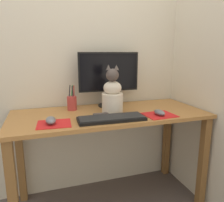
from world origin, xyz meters
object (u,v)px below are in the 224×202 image
at_px(monitor, 109,76).
at_px(keyboard, 112,118).
at_px(computer_mouse_left, 51,120).
at_px(pen_cup, 72,103).
at_px(computer_mouse_right, 159,112).
at_px(cat, 112,95).

distance_m(monitor, keyboard, 0.43).
height_order(keyboard, computer_mouse_left, computer_mouse_left).
bearing_deg(pen_cup, keyboard, -58.84).
distance_m(computer_mouse_right, cat, 0.33).
bearing_deg(monitor, pen_cup, -173.28).
distance_m(computer_mouse_left, cat, 0.45).
relative_size(computer_mouse_right, pen_cup, 0.57).
xyz_separation_m(computer_mouse_left, computer_mouse_right, (0.69, -0.04, -0.00)).
bearing_deg(monitor, computer_mouse_right, -56.58).
bearing_deg(computer_mouse_left, keyboard, -5.50).
bearing_deg(cat, keyboard, -90.67).
bearing_deg(computer_mouse_right, cat, 149.64).
bearing_deg(keyboard, cat, 71.94).
bearing_deg(computer_mouse_left, monitor, 35.49).
xyz_separation_m(cat, pen_cup, (-0.25, 0.16, -0.07)).
distance_m(cat, pen_cup, 0.31).
xyz_separation_m(keyboard, computer_mouse_right, (0.33, -0.00, 0.01)).
bearing_deg(keyboard, computer_mouse_left, 176.19).
distance_m(monitor, pen_cup, 0.34).
bearing_deg(pen_cup, computer_mouse_left, -119.37).
bearing_deg(computer_mouse_left, computer_mouse_right, -2.94).
bearing_deg(keyboard, pen_cup, 122.86).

